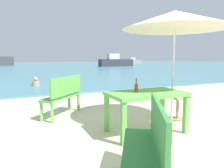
# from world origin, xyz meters

# --- Properties ---
(ground_plane) EXTENTS (120.00, 120.00, 0.00)m
(ground_plane) POSITION_xyz_m (0.00, 0.00, 0.00)
(ground_plane) COLOR beige
(sea_water) EXTENTS (120.00, 50.00, 0.08)m
(sea_water) POSITION_xyz_m (0.00, 30.00, 0.04)
(sea_water) COLOR teal
(sea_water) RESTS_ON ground_plane
(picnic_table_green) EXTENTS (1.40, 0.80, 0.76)m
(picnic_table_green) POSITION_xyz_m (-0.82, 0.58, 0.65)
(picnic_table_green) COLOR #60B24C
(picnic_table_green) RESTS_ON ground_plane
(beer_bottle_amber) EXTENTS (0.07, 0.07, 0.26)m
(beer_bottle_amber) POSITION_xyz_m (-1.00, 0.63, 0.85)
(beer_bottle_amber) COLOR brown
(beer_bottle_amber) RESTS_ON picnic_table_green
(patio_umbrella) EXTENTS (2.10, 2.10, 2.30)m
(patio_umbrella) POSITION_xyz_m (-0.05, 0.77, 2.12)
(patio_umbrella) COLOR silver
(patio_umbrella) RESTS_ON ground_plane
(side_table_wood) EXTENTS (0.44, 0.44, 0.54)m
(side_table_wood) POSITION_xyz_m (0.27, 0.94, 0.35)
(side_table_wood) COLOR tan
(side_table_wood) RESTS_ON ground_plane
(bench_green_left) EXTENTS (0.92, 1.22, 0.95)m
(bench_green_left) POSITION_xyz_m (-1.78, -0.90, 0.54)
(bench_green_left) COLOR #3D8C42
(bench_green_left) RESTS_ON ground_plane
(bench_green_right) EXTENTS (1.10, 1.10, 0.95)m
(bench_green_right) POSITION_xyz_m (-1.99, 2.30, 0.54)
(bench_green_right) COLOR #60B24C
(bench_green_right) RESTS_ON ground_plane
(swimmer_person) EXTENTS (0.34, 0.34, 0.41)m
(swimmer_person) POSITION_xyz_m (-2.26, 7.72, 0.24)
(swimmer_person) COLOR tan
(swimmer_person) RESTS_ON sea_water
(boat_tanker) EXTENTS (5.35, 1.46, 1.95)m
(boat_tanker) POSITION_xyz_m (10.68, 26.17, 0.78)
(boat_tanker) COLOR #38383F
(boat_tanker) RESTS_ON sea_water
(boat_barge) EXTENTS (3.81, 1.04, 1.39)m
(boat_barge) POSITION_xyz_m (22.28, 40.55, 0.58)
(boat_barge) COLOR gray
(boat_barge) RESTS_ON sea_water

